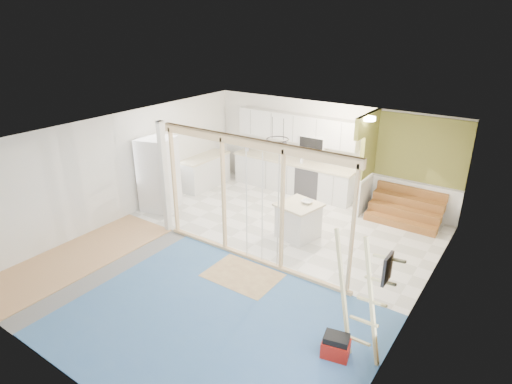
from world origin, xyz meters
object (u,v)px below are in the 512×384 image
Objects in this scene: island at (298,221)px; fridge at (159,174)px; ladder at (361,299)px; toolbox at (336,347)px.

fridge is at bearing -159.01° from island.
ladder is (6.21, -2.07, 0.04)m from fridge.
toolbox is 0.87m from ladder.
fridge is 4.20× the size of toolbox.
toolbox is (2.28, -2.91, -0.23)m from island.
ladder reaches higher than toolbox.
island is (3.71, 0.64, -0.54)m from fridge.
ladder reaches higher than fridge.
fridge is at bearing 174.55° from ladder.
fridge reaches higher than toolbox.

